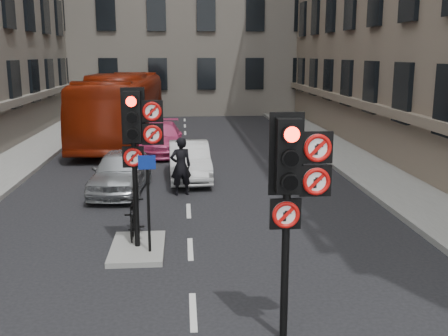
{
  "coord_description": "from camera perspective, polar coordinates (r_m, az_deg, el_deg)",
  "views": [
    {
      "loc": [
        -0.12,
        -6.4,
        4.41
      ],
      "look_at": [
        0.53,
        1.83,
        2.6
      ],
      "focal_mm": 42.0,
      "sensor_mm": 36.0,
      "label": 1
    }
  ],
  "objects": [
    {
      "name": "pavement_right",
      "position": [
        20.27,
        16.77,
        -0.5
      ],
      "size": [
        3.0,
        50.0,
        0.16
      ],
      "primitive_type": "cube",
      "color": "gray",
      "rests_on": "ground"
    },
    {
      "name": "centre_island",
      "position": [
        12.25,
        -9.38,
        -8.6
      ],
      "size": [
        1.2,
        2.0,
        0.12
      ],
      "primitive_type": "cube",
      "color": "gray",
      "rests_on": "ground"
    },
    {
      "name": "signal_near",
      "position": [
        7.78,
        7.53,
        -1.32
      ],
      "size": [
        0.91,
        0.4,
        3.58
      ],
      "color": "black",
      "rests_on": "ground"
    },
    {
      "name": "signal_far",
      "position": [
        11.56,
        -9.41,
        3.71
      ],
      "size": [
        0.91,
        0.4,
        3.58
      ],
      "color": "black",
      "rests_on": "centre_island"
    },
    {
      "name": "car_silver",
      "position": [
        17.22,
        -11.2,
        -0.38
      ],
      "size": [
        1.94,
        4.11,
        1.36
      ],
      "primitive_type": "imported",
      "rotation": [
        0.0,
        0.0,
        -0.08
      ],
      "color": "#9A9EA1",
      "rests_on": "ground"
    },
    {
      "name": "car_white",
      "position": [
        18.73,
        -3.8,
        0.78
      ],
      "size": [
        1.54,
        4.03,
        1.31
      ],
      "primitive_type": "imported",
      "rotation": [
        0.0,
        0.0,
        0.04
      ],
      "color": "silver",
      "rests_on": "ground"
    },
    {
      "name": "car_pink",
      "position": [
        23.77,
        -6.84,
        3.24
      ],
      "size": [
        1.96,
        4.67,
        1.35
      ],
      "primitive_type": "imported",
      "rotation": [
        0.0,
        0.0,
        0.02
      ],
      "color": "#CE3C76",
      "rests_on": "ground"
    },
    {
      "name": "bus_red",
      "position": [
        27.13,
        -11.0,
        6.44
      ],
      "size": [
        3.5,
        12.42,
        3.42
      ],
      "primitive_type": "imported",
      "rotation": [
        0.0,
        0.0,
        -0.05
      ],
      "color": "maroon",
      "rests_on": "ground"
    },
    {
      "name": "motorcycle",
      "position": [
        13.04,
        -9.78,
        -4.95
      ],
      "size": [
        0.56,
        1.9,
        1.14
      ],
      "primitive_type": "imported",
      "rotation": [
        0.0,
        0.0,
        0.01
      ],
      "color": "black",
      "rests_on": "ground"
    },
    {
      "name": "motorcyclist",
      "position": [
        16.56,
        -4.72,
        0.19
      ],
      "size": [
        0.77,
        0.6,
        1.86
      ],
      "primitive_type": "imported",
      "rotation": [
        0.0,
        0.0,
        3.4
      ],
      "color": "black",
      "rests_on": "ground"
    },
    {
      "name": "info_sign",
      "position": [
        11.42,
        -8.29,
        -2.4
      ],
      "size": [
        0.37,
        0.11,
        2.17
      ],
      "rotation": [
        0.0,
        0.0,
        0.04
      ],
      "color": "black",
      "rests_on": "centre_island"
    }
  ]
}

